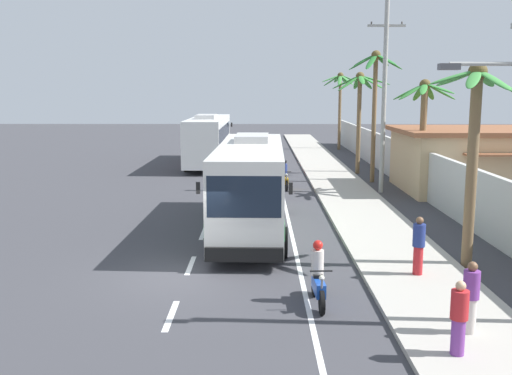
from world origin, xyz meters
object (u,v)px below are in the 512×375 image
at_px(coach_bus_foreground, 251,182).
at_px(palm_third, 360,98).
at_px(utility_pole_mid, 384,92).
at_px(palm_farthest, 474,130).
at_px(motorcycle_trailing, 318,279).
at_px(coach_bus_far_lane, 209,138).
at_px(palm_nearest, 375,87).
at_px(pedestrian_near_kerb, 471,296).
at_px(pedestrian_midwalk, 459,317).
at_px(pedestrian_far_walk, 419,244).
at_px(motorcycle_beside_bus, 285,177).
at_px(palm_fourth, 424,115).
at_px(palm_second, 340,92).

height_order(coach_bus_foreground, palm_third, palm_third).
distance_m(utility_pole_mid, palm_farthest, 13.63).
xyz_separation_m(motorcycle_trailing, palm_third, (5.05, 24.13, 4.29)).
relative_size(coach_bus_far_lane, palm_third, 1.86).
height_order(coach_bus_far_lane, palm_nearest, palm_nearest).
height_order(pedestrian_near_kerb, pedestrian_midwalk, pedestrian_near_kerb).
bearing_deg(coach_bus_far_lane, palm_nearest, -37.88).
relative_size(pedestrian_far_walk, palm_third, 0.26).
xyz_separation_m(coach_bus_far_lane, pedestrian_far_walk, (8.37, -26.62, -0.92)).
bearing_deg(palm_nearest, utility_pole_mid, -93.51).
distance_m(pedestrian_near_kerb, utility_pole_mid, 19.52).
bearing_deg(motorcycle_beside_bus, motorcycle_trailing, -89.72).
xyz_separation_m(motorcycle_trailing, pedestrian_midwalk, (2.52, -3.25, 0.28)).
bearing_deg(pedestrian_midwalk, coach_bus_far_lane, 107.39).
bearing_deg(coach_bus_foreground, motorcycle_trailing, -77.28).
distance_m(utility_pole_mid, palm_fourth, 2.40).
distance_m(motorcycle_trailing, pedestrian_midwalk, 4.12).
height_order(pedestrian_near_kerb, pedestrian_far_walk, pedestrian_far_walk).
bearing_deg(palm_nearest, coach_bus_foreground, -120.14).
bearing_deg(palm_nearest, motorcycle_trailing, -104.51).
bearing_deg(palm_farthest, coach_bus_far_lane, 111.80).
xyz_separation_m(motorcycle_beside_bus, palm_third, (5.14, 6.25, 4.29)).
distance_m(palm_second, palm_farthest, 37.05).
distance_m(coach_bus_foreground, palm_fourth, 11.77).
relative_size(motorcycle_beside_bus, motorcycle_trailing, 1.00).
xyz_separation_m(motorcycle_beside_bus, utility_pole_mid, (5.16, -1.12, 4.70)).
xyz_separation_m(coach_bus_foreground, pedestrian_near_kerb, (4.98, -10.32, -0.92)).
bearing_deg(palm_third, palm_farthest, -90.30).
relative_size(coach_bus_foreground, pedestrian_near_kerb, 6.94).
relative_size(utility_pole_mid, palm_fourth, 1.73).
bearing_deg(motorcycle_beside_bus, coach_bus_far_lane, 115.59).
relative_size(coach_bus_far_lane, palm_fourth, 2.05).
bearing_deg(palm_fourth, pedestrian_far_walk, -105.45).
bearing_deg(pedestrian_far_walk, palm_nearest, -30.04).
height_order(coach_bus_foreground, pedestrian_midwalk, coach_bus_foreground).
bearing_deg(coach_bus_far_lane, pedestrian_near_kerb, -74.76).
height_order(coach_bus_far_lane, motorcycle_beside_bus, coach_bus_far_lane).
xyz_separation_m(motorcycle_beside_bus, pedestrian_near_kerb, (3.23, -20.04, 0.32)).
bearing_deg(palm_nearest, palm_fourth, -71.44).
relative_size(motorcycle_trailing, utility_pole_mid, 0.19).
height_order(motorcycle_trailing, palm_second, palm_second).
distance_m(palm_nearest, palm_second, 19.75).
height_order(pedestrian_far_walk, palm_fourth, palm_fourth).
distance_m(palm_nearest, palm_third, 3.75).
bearing_deg(pedestrian_near_kerb, utility_pole_mid, -84.94).
distance_m(pedestrian_near_kerb, palm_fourth, 18.52).
height_order(pedestrian_near_kerb, palm_nearest, palm_nearest).
distance_m(pedestrian_far_walk, palm_nearest, 19.11).
bearing_deg(motorcycle_trailing, palm_fourth, 66.28).
bearing_deg(motorcycle_beside_bus, coach_bus_foreground, -100.22).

